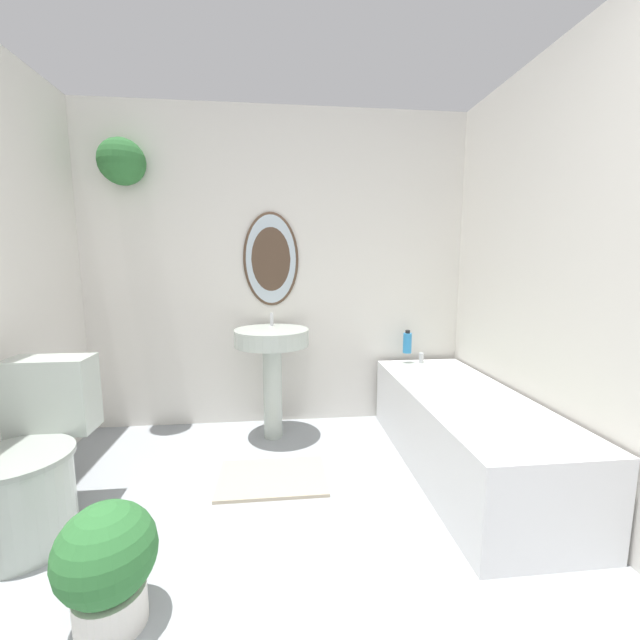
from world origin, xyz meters
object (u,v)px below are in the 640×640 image
Objects in this scene: pedestal_sink at (272,353)px; shampoo_bottle at (407,342)px; bathtub at (463,429)px; toilet at (31,468)px; potted_plant at (107,562)px.

pedestal_sink reaches higher than shampoo_bottle.
pedestal_sink is 1.35m from bathtub.
shampoo_bottle is at bearing 26.96° from toilet.
toilet is 0.77m from potted_plant.
potted_plant is (-1.71, -0.88, -0.01)m from bathtub.
shampoo_bottle is at bearing 45.58° from potted_plant.
bathtub is 9.28× the size of shampoo_bottle.
toilet is 0.88× the size of pedestal_sink.
bathtub is 3.72× the size of potted_plant.
bathtub is (1.16, -0.58, -0.37)m from pedestal_sink.
toilet is at bearing 135.52° from potted_plant.
pedestal_sink is 0.54× the size of bathtub.
toilet is at bearing -153.04° from shampoo_bottle.
pedestal_sink is 1.06m from shampoo_bottle.
pedestal_sink reaches higher than toilet.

